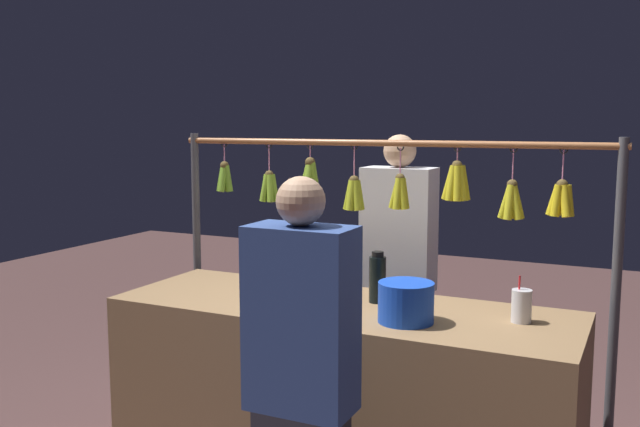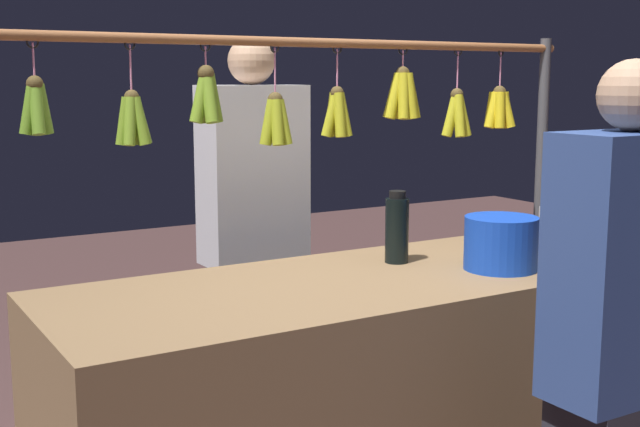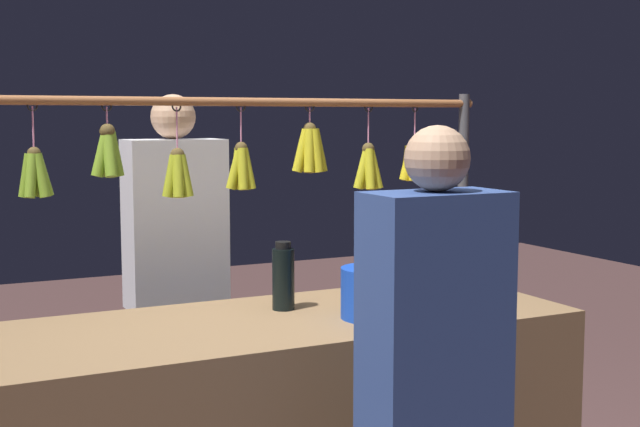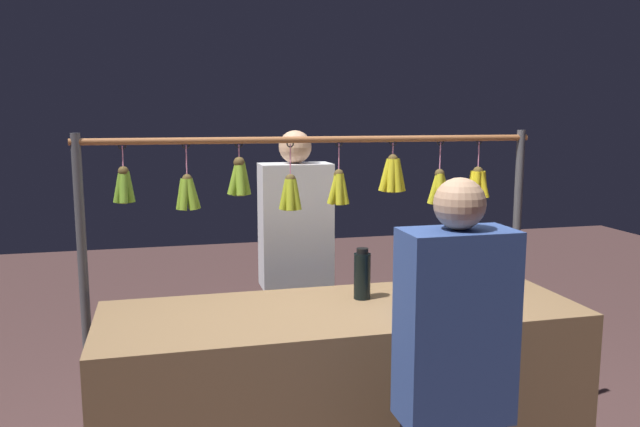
{
  "view_description": "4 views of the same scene",
  "coord_description": "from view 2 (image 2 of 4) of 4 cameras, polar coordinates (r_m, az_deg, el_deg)",
  "views": [
    {
      "loc": [
        -1.24,
        2.81,
        1.73
      ],
      "look_at": [
        0.11,
        0.0,
        1.32
      ],
      "focal_mm": 39.29,
      "sensor_mm": 36.0,
      "label": 1
    },
    {
      "loc": [
        1.46,
        2.04,
        1.51
      ],
      "look_at": [
        0.24,
        0.0,
        1.12
      ],
      "focal_mm": 46.83,
      "sensor_mm": 36.0,
      "label": 2
    },
    {
      "loc": [
        1.08,
        2.59,
        1.58
      ],
      "look_at": [
        -0.21,
        0.0,
        1.25
      ],
      "focal_mm": 49.06,
      "sensor_mm": 36.0,
      "label": 3
    },
    {
      "loc": [
        0.75,
        2.58,
        1.75
      ],
      "look_at": [
        0.1,
        0.0,
        1.34
      ],
      "focal_mm": 35.75,
      "sensor_mm": 36.0,
      "label": 4
    }
  ],
  "objects": [
    {
      "name": "drink_cup",
      "position": [
        3.12,
        15.45,
        -0.82
      ],
      "size": [
        0.08,
        0.08,
        0.19
      ],
      "color": "silver",
      "rests_on": "market_counter"
    },
    {
      "name": "vendor_person",
      "position": [
        3.3,
        -4.55,
        -2.79
      ],
      "size": [
        0.4,
        0.21,
        1.66
      ],
      "color": "#2D2D38",
      "rests_on": "ground"
    },
    {
      "name": "blue_bucket",
      "position": [
        2.68,
        12.26,
        -2.0
      ],
      "size": [
        0.23,
        0.23,
        0.17
      ],
      "primitive_type": "cylinder",
      "color": "blue",
      "rests_on": "market_counter"
    },
    {
      "name": "market_counter",
      "position": [
        2.72,
        4.38,
        -13.54
      ],
      "size": [
        2.09,
        0.72,
        0.91
      ],
      "primitive_type": "cube",
      "color": "olive",
      "rests_on": "ground"
    },
    {
      "name": "display_rack",
      "position": [
        2.93,
        -0.03,
        4.04
      ],
      "size": [
        2.29,
        0.13,
        1.67
      ],
      "color": "#4C4C51",
      "rests_on": "ground"
    },
    {
      "name": "customer_person",
      "position": [
        2.22,
        19.62,
        -10.83
      ],
      "size": [
        0.37,
        0.2,
        1.55
      ],
      "color": "#2D2D38",
      "rests_on": "ground"
    },
    {
      "name": "water_bottle",
      "position": [
        2.72,
        5.28,
        -1.04
      ],
      "size": [
        0.08,
        0.08,
        0.24
      ],
      "color": "black",
      "rests_on": "market_counter"
    }
  ]
}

